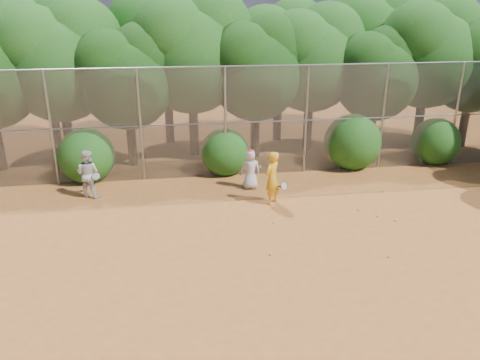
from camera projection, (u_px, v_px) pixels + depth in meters
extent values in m
plane|color=#A65C25|center=(293.00, 251.00, 12.10)|extent=(80.00, 80.00, 0.00)
cylinder|color=gray|center=(51.00, 129.00, 15.97)|extent=(0.09, 0.09, 4.00)
cylinder|color=gray|center=(141.00, 126.00, 16.39)|extent=(0.09, 0.09, 4.00)
cylinder|color=gray|center=(225.00, 123.00, 16.82)|extent=(0.09, 0.09, 4.00)
cylinder|color=gray|center=(306.00, 120.00, 17.24)|extent=(0.09, 0.09, 4.00)
cylinder|color=gray|center=(383.00, 117.00, 17.66)|extent=(0.09, 0.09, 4.00)
cylinder|color=gray|center=(456.00, 115.00, 18.09)|extent=(0.09, 0.09, 4.00)
cylinder|color=gray|center=(253.00, 66.00, 16.26)|extent=(20.00, 0.05, 0.05)
cylinder|color=gray|center=(253.00, 122.00, 16.96)|extent=(20.00, 0.04, 0.04)
cube|color=slate|center=(253.00, 122.00, 16.96)|extent=(20.00, 0.02, 4.00)
sphere|color=black|center=(7.00, 49.00, 17.06)|extent=(3.05, 3.05, 3.05)
cylinder|color=black|center=(68.00, 132.00, 18.54)|extent=(0.38, 0.38, 2.52)
sphere|color=#194D13|center=(60.00, 69.00, 17.68)|extent=(4.03, 4.03, 4.03)
sphere|color=#194D13|center=(80.00, 40.00, 17.82)|extent=(3.23, 3.23, 3.23)
sphere|color=#194D13|center=(35.00, 47.00, 17.02)|extent=(3.02, 3.02, 3.02)
cylinder|color=black|center=(131.00, 138.00, 18.31)|extent=(0.36, 0.36, 2.17)
sphere|color=black|center=(127.00, 84.00, 17.57)|extent=(3.47, 3.47, 3.47)
sphere|color=black|center=(144.00, 59.00, 17.68)|extent=(2.78, 2.78, 2.78)
sphere|color=black|center=(108.00, 66.00, 17.00)|extent=(2.60, 2.60, 2.60)
cylinder|color=black|center=(194.00, 124.00, 19.50)|extent=(0.39, 0.39, 2.66)
sphere|color=#194D13|center=(191.00, 60.00, 18.59)|extent=(4.26, 4.26, 4.26)
sphere|color=#194D13|center=(211.00, 31.00, 18.73)|extent=(3.40, 3.40, 3.40)
sphere|color=#194D13|center=(172.00, 38.00, 17.89)|extent=(3.19, 3.19, 3.19)
cylinder|color=black|center=(255.00, 130.00, 19.37)|extent=(0.37, 0.37, 2.27)
sphere|color=black|center=(256.00, 75.00, 18.59)|extent=(3.64, 3.64, 3.64)
sphere|color=black|center=(272.00, 51.00, 18.71)|extent=(2.91, 2.91, 2.91)
sphere|color=black|center=(241.00, 57.00, 17.99)|extent=(2.73, 2.73, 2.73)
cylinder|color=black|center=(308.00, 121.00, 20.43)|extent=(0.38, 0.38, 2.45)
sphere|color=#194D13|center=(311.00, 65.00, 19.59)|extent=(3.92, 3.92, 3.92)
sphere|color=#194D13|center=(327.00, 40.00, 19.72)|extent=(3.14, 3.14, 3.14)
sphere|color=#194D13|center=(298.00, 47.00, 18.95)|extent=(2.94, 2.94, 2.94)
cylinder|color=black|center=(371.00, 129.00, 19.92)|extent=(0.36, 0.36, 2.10)
sphere|color=black|center=(376.00, 80.00, 19.20)|extent=(3.36, 3.36, 3.36)
sphere|color=black|center=(390.00, 58.00, 19.31)|extent=(2.69, 2.69, 2.69)
sphere|color=black|center=(366.00, 64.00, 18.65)|extent=(2.52, 2.52, 2.52)
cylinder|color=black|center=(419.00, 118.00, 20.74)|extent=(0.39, 0.39, 2.59)
sphere|color=#194D13|center=(428.00, 59.00, 19.86)|extent=(4.14, 4.14, 4.14)
sphere|color=#194D13|center=(444.00, 33.00, 19.99)|extent=(3.32, 3.32, 3.32)
sphere|color=#194D13|center=(418.00, 40.00, 19.18)|extent=(3.11, 3.11, 3.11)
cylinder|color=black|center=(464.00, 121.00, 20.80)|extent=(0.37, 0.37, 2.31)
sphere|color=black|center=(473.00, 69.00, 20.00)|extent=(3.70, 3.70, 3.70)
sphere|color=black|center=(466.00, 52.00, 19.40)|extent=(2.77, 2.77, 2.77)
cylinder|color=black|center=(54.00, 119.00, 20.51)|extent=(0.39, 0.39, 2.62)
sphere|color=#194D13|center=(46.00, 58.00, 19.62)|extent=(4.20, 4.20, 4.20)
sphere|color=#194D13|center=(65.00, 32.00, 19.76)|extent=(3.36, 3.36, 3.36)
sphere|color=#194D13|center=(22.00, 38.00, 18.93)|extent=(3.15, 3.15, 3.15)
cylinder|color=black|center=(169.00, 112.00, 21.37)|extent=(0.40, 0.40, 2.80)
sphere|color=#194D13|center=(166.00, 50.00, 20.42)|extent=(4.48, 4.48, 4.48)
sphere|color=#194D13|center=(185.00, 23.00, 20.57)|extent=(3.58, 3.58, 3.58)
sphere|color=#194D13|center=(146.00, 29.00, 19.68)|extent=(3.36, 3.36, 3.36)
cylinder|color=black|center=(277.00, 113.00, 21.76)|extent=(0.38, 0.38, 2.52)
sphere|color=#194D13|center=(279.00, 59.00, 20.90)|extent=(4.03, 4.03, 4.03)
sphere|color=#194D13|center=(295.00, 35.00, 21.03)|extent=(3.23, 3.23, 3.23)
sphere|color=#194D13|center=(265.00, 41.00, 20.24)|extent=(3.02, 3.02, 3.02)
cylinder|color=black|center=(364.00, 106.00, 22.91)|extent=(0.40, 0.40, 2.73)
sphere|color=#194D13|center=(370.00, 49.00, 21.98)|extent=(4.37, 4.37, 4.37)
sphere|color=#194D13|center=(386.00, 24.00, 22.13)|extent=(3.49, 3.49, 3.49)
sphere|color=#194D13|center=(358.00, 30.00, 21.26)|extent=(3.28, 3.28, 3.28)
sphere|color=#194D13|center=(86.00, 153.00, 16.74)|extent=(2.00, 2.00, 2.00)
sphere|color=#194D13|center=(225.00, 150.00, 17.48)|extent=(1.80, 1.80, 1.80)
sphere|color=#194D13|center=(353.00, 139.00, 18.11)|extent=(2.20, 2.20, 2.20)
sphere|color=#194D13|center=(436.00, 140.00, 18.66)|extent=(1.90, 1.90, 1.90)
imported|color=gold|center=(272.00, 178.00, 14.73)|extent=(0.74, 0.74, 1.73)
torus|color=black|center=(284.00, 186.00, 14.67)|extent=(0.33, 0.28, 0.29)
cylinder|color=black|center=(279.00, 187.00, 14.84)|extent=(0.18, 0.24, 0.13)
imported|color=silver|center=(250.00, 169.00, 16.03)|extent=(0.68, 0.45, 1.39)
ellipsoid|color=red|center=(251.00, 151.00, 15.80)|extent=(0.22, 0.22, 0.13)
sphere|color=#AED426|center=(260.00, 167.00, 15.83)|extent=(0.07, 0.07, 0.07)
imported|color=silver|center=(88.00, 174.00, 15.31)|extent=(0.95, 0.85, 1.60)
torus|color=black|center=(96.00, 176.00, 15.07)|extent=(0.33, 0.26, 0.24)
cylinder|color=black|center=(98.00, 179.00, 15.28)|extent=(0.06, 0.23, 0.21)
sphere|color=#AED426|center=(395.00, 220.00, 13.75)|extent=(0.07, 0.07, 0.07)
sphere|color=#AED426|center=(358.00, 210.00, 14.47)|extent=(0.07, 0.07, 0.07)
sphere|color=#AED426|center=(389.00, 256.00, 11.77)|extent=(0.07, 0.07, 0.07)
sphere|color=#AED426|center=(377.00, 216.00, 14.04)|extent=(0.07, 0.07, 0.07)
sphere|color=#AED426|center=(274.00, 222.00, 13.63)|extent=(0.07, 0.07, 0.07)
sphere|color=#AED426|center=(383.00, 191.00, 15.91)|extent=(0.07, 0.07, 0.07)
sphere|color=#AED426|center=(270.00, 254.00, 11.87)|extent=(0.07, 0.07, 0.07)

